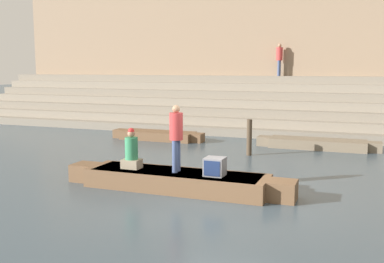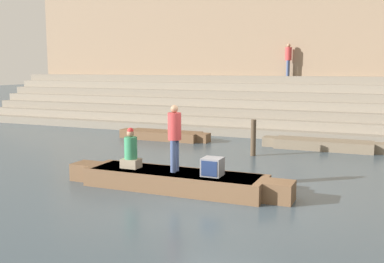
# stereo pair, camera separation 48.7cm
# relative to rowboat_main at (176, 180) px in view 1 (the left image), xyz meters

# --- Properties ---
(ground_plane) EXTENTS (120.00, 120.00, 0.00)m
(ground_plane) POSITION_rel_rowboat_main_xyz_m (1.39, -0.44, -0.26)
(ground_plane) COLOR #3D4C56
(ghat_steps) EXTENTS (36.00, 4.53, 2.74)m
(ghat_steps) POSITION_rel_rowboat_main_xyz_m (1.39, 12.08, 0.72)
(ghat_steps) COLOR gray
(ghat_steps) RESTS_ON ground
(back_wall) EXTENTS (34.20, 1.28, 8.68)m
(back_wall) POSITION_rel_rowboat_main_xyz_m (1.39, 14.30, 4.05)
(back_wall) COLOR #937A60
(back_wall) RESTS_ON ground
(rowboat_main) EXTENTS (6.23, 1.37, 0.49)m
(rowboat_main) POSITION_rel_rowboat_main_xyz_m (0.00, 0.00, 0.00)
(rowboat_main) COLOR brown
(rowboat_main) RESTS_ON ground
(person_standing) EXTENTS (0.35, 0.35, 1.75)m
(person_standing) POSITION_rel_rowboat_main_xyz_m (0.02, -0.00, 1.24)
(person_standing) COLOR #3D4C75
(person_standing) RESTS_ON rowboat_main
(person_rowing) EXTENTS (0.49, 0.38, 1.10)m
(person_rowing) POSITION_rel_rowboat_main_xyz_m (-1.27, -0.06, 0.67)
(person_rowing) COLOR gray
(person_rowing) RESTS_ON rowboat_main
(tv_set) EXTENTS (0.50, 0.49, 0.46)m
(tv_set) POSITION_rel_rowboat_main_xyz_m (1.09, -0.06, 0.46)
(tv_set) COLOR slate
(tv_set) RESTS_ON rowboat_main
(moored_boat_shore) EXTENTS (4.76, 1.13, 0.38)m
(moored_boat_shore) POSITION_rel_rowboat_main_xyz_m (2.91, 7.57, -0.06)
(moored_boat_shore) COLOR #756651
(moored_boat_shore) RESTS_ON ground
(moored_boat_distant) EXTENTS (4.24, 1.13, 0.38)m
(moored_boat_distant) POSITION_rel_rowboat_main_xyz_m (-3.94, 7.33, -0.06)
(moored_boat_distant) COLOR brown
(moored_boat_distant) RESTS_ON ground
(mooring_post) EXTENTS (0.19, 0.19, 1.32)m
(mooring_post) POSITION_rel_rowboat_main_xyz_m (0.70, 5.26, 0.40)
(mooring_post) COLOR #473828
(mooring_post) RESTS_ON ground
(person_on_steps) EXTENTS (0.33, 0.33, 1.68)m
(person_on_steps) POSITION_rel_rowboat_main_xyz_m (0.33, 13.38, 3.45)
(person_on_steps) COLOR #3D4C75
(person_on_steps) RESTS_ON ghat_steps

